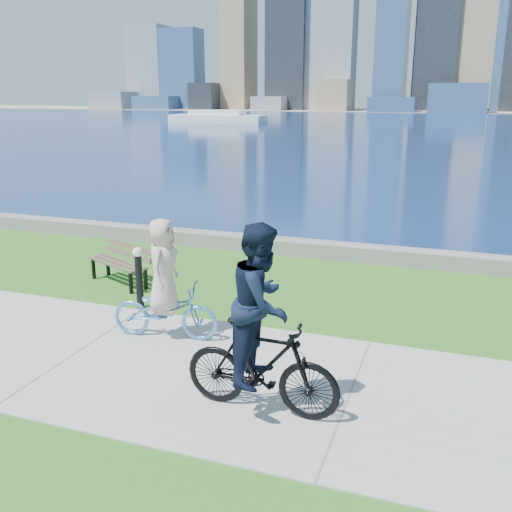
{
  "coord_description": "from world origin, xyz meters",
  "views": [
    {
      "loc": [
        1.04,
        -6.38,
        3.67
      ],
      "look_at": [
        -1.97,
        2.11,
        1.1
      ],
      "focal_mm": 40.0,
      "sensor_mm": 36.0,
      "label": 1
    }
  ],
  "objects_px": {
    "bollard_lamp": "(139,273)",
    "cyclist_woman": "(164,295)",
    "park_bench": "(121,260)",
    "cyclist_man": "(261,336)"
  },
  "relations": [
    {
      "from": "cyclist_woman",
      "to": "cyclist_man",
      "type": "xyz_separation_m",
      "value": [
        2.1,
        -1.53,
        0.27
      ]
    },
    {
      "from": "bollard_lamp",
      "to": "cyclist_man",
      "type": "height_order",
      "value": "cyclist_man"
    },
    {
      "from": "cyclist_man",
      "to": "cyclist_woman",
      "type": "bearing_deg",
      "value": 54.65
    },
    {
      "from": "park_bench",
      "to": "cyclist_woman",
      "type": "distance_m",
      "value": 2.99
    },
    {
      "from": "cyclist_woman",
      "to": "park_bench",
      "type": "bearing_deg",
      "value": 36.39
    },
    {
      "from": "cyclist_woman",
      "to": "cyclist_man",
      "type": "height_order",
      "value": "cyclist_man"
    },
    {
      "from": "bollard_lamp",
      "to": "cyclist_woman",
      "type": "bearing_deg",
      "value": -44.06
    },
    {
      "from": "park_bench",
      "to": "cyclist_woman",
      "type": "height_order",
      "value": "cyclist_woman"
    },
    {
      "from": "park_bench",
      "to": "bollard_lamp",
      "type": "xyz_separation_m",
      "value": [
        1.05,
        -1.09,
        0.16
      ]
    },
    {
      "from": "bollard_lamp",
      "to": "cyclist_woman",
      "type": "relative_size",
      "value": 0.59
    }
  ]
}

